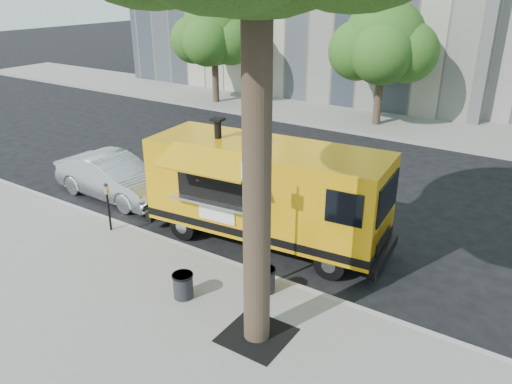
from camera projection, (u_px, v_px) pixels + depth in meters
ground at (232, 244)px, 12.86m from camera, size 120.00×120.00×0.00m
sidewalk at (112, 324)px, 9.76m from camera, size 60.00×6.00×0.15m
curb at (210, 257)px, 12.11m from camera, size 60.00×0.14×0.16m
far_sidewalk at (402, 125)px, 23.19m from camera, size 60.00×5.00×0.15m
tree_well at (257, 335)px, 9.33m from camera, size 1.20×1.20×0.02m
far_tree_a at (214, 32)px, 25.89m from camera, size 3.42×3.42×5.36m
far_tree_b at (384, 41)px, 21.61m from camera, size 3.60×3.60×5.50m
sign_post at (247, 216)px, 10.16m from camera, size 0.28×0.06×3.00m
parking_meter at (108, 201)px, 12.96m from camera, size 0.11×0.11×1.33m
food_truck at (265, 190)px, 12.41m from camera, size 6.45×3.34×3.09m
sedan at (114, 177)px, 15.38m from camera, size 4.15×1.56×1.35m
trash_bin_left at (183, 285)px, 10.36m from camera, size 0.45×0.45×0.54m
trash_bin_right at (265, 279)px, 10.56m from camera, size 0.46×0.46×0.55m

